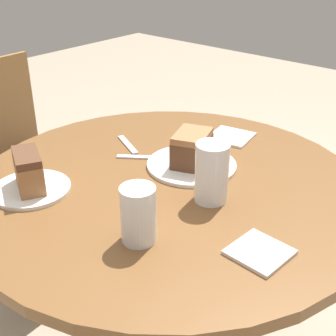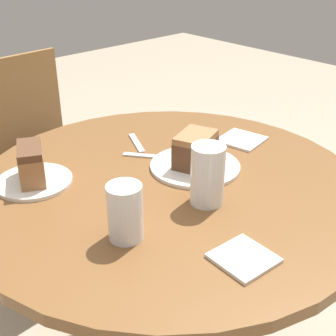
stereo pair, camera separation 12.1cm
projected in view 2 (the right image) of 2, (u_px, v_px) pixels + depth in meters
name	position (u px, v px, depth m)	size (l,w,h in m)	color
table	(168.00, 243.00, 1.32)	(1.04, 1.04, 0.76)	brown
chair	(41.00, 163.00, 1.97)	(0.46, 0.48, 0.89)	olive
plate_near	(195.00, 166.00, 1.29)	(0.25, 0.25, 0.01)	silver
plate_far	(34.00, 181.00, 1.22)	(0.20, 0.20, 0.01)	silver
cake_slice_near	(195.00, 150.00, 1.27)	(0.14, 0.12, 0.09)	brown
cake_slice_far	(31.00, 163.00, 1.19)	(0.11, 0.13, 0.10)	#9E6B42
glass_lemonade	(207.00, 178.00, 1.10)	(0.08, 0.08, 0.15)	beige
glass_water	(125.00, 214.00, 0.98)	(0.08, 0.08, 0.13)	silver
napkin_stack	(242.00, 140.00, 1.45)	(0.14, 0.14, 0.01)	silver
fork	(149.00, 156.00, 1.35)	(0.10, 0.13, 0.00)	silver
spoon	(137.00, 143.00, 1.44)	(0.08, 0.13, 0.00)	silver
napkin_side	(244.00, 258.00, 0.94)	(0.12, 0.12, 0.01)	silver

